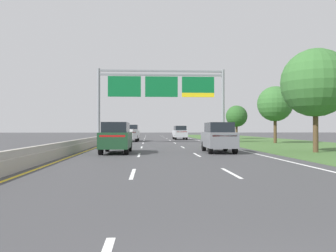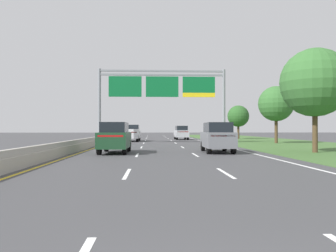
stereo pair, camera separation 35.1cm
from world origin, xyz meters
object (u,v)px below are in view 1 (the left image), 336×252
(roadside_tree_mid, at_px, (275,104))
(car_silver_right_lane_suv, at_px, (180,132))
(car_grey_right_lane_suv, at_px, (218,137))
(pickup_truck_white, at_px, (131,133))
(roadside_tree_near, at_px, (315,83))
(overhead_sign_gantry, at_px, (161,90))
(roadside_tree_far, at_px, (237,116))
(car_darkgreen_left_lane_suv, at_px, (116,137))

(roadside_tree_mid, bearing_deg, car_silver_right_lane_suv, 125.35)
(roadside_tree_mid, bearing_deg, car_grey_right_lane_suv, -123.30)
(pickup_truck_white, xyz_separation_m, roadside_tree_near, (14.03, -22.40, 3.82))
(pickup_truck_white, distance_m, car_silver_right_lane_suv, 9.90)
(overhead_sign_gantry, xyz_separation_m, roadside_tree_mid, (13.11, -1.47, -1.67))
(pickup_truck_white, distance_m, roadside_tree_far, 19.67)
(car_grey_right_lane_suv, xyz_separation_m, roadside_tree_mid, (9.70, 14.77, 3.45))
(overhead_sign_gantry, height_order, car_silver_right_lane_suv, overhead_sign_gantry)
(car_silver_right_lane_suv, distance_m, roadside_tree_far, 10.44)
(overhead_sign_gantry, relative_size, car_silver_right_lane_suv, 3.17)
(car_grey_right_lane_suv, xyz_separation_m, roadside_tree_near, (6.76, -0.66, 3.80))
(roadside_tree_near, relative_size, roadside_tree_far, 1.33)
(pickup_truck_white, bearing_deg, car_darkgreen_left_lane_suv, -178.22)
(car_grey_right_lane_suv, bearing_deg, roadside_tree_mid, -31.72)
(pickup_truck_white, relative_size, roadside_tree_far, 0.99)
(car_silver_right_lane_suv, relative_size, roadside_tree_mid, 0.72)
(roadside_tree_far, bearing_deg, pickup_truck_white, -149.80)
(car_darkgreen_left_lane_suv, height_order, roadside_tree_mid, roadside_tree_mid)
(car_grey_right_lane_suv, bearing_deg, roadside_tree_near, -93.97)
(overhead_sign_gantry, bearing_deg, car_grey_right_lane_suv, -78.15)
(car_grey_right_lane_suv, distance_m, roadside_tree_near, 7.78)
(pickup_truck_white, height_order, roadside_tree_far, roadside_tree_far)
(car_darkgreen_left_lane_suv, relative_size, car_silver_right_lane_suv, 1.00)
(roadside_tree_mid, distance_m, roadside_tree_far, 16.80)
(pickup_truck_white, xyz_separation_m, car_grey_right_lane_suv, (7.27, -21.74, 0.02))
(car_silver_right_lane_suv, bearing_deg, pickup_truck_white, 132.14)
(car_silver_right_lane_suv, bearing_deg, roadside_tree_near, -168.18)
(pickup_truck_white, xyz_separation_m, roadside_tree_far, (16.84, 9.80, 2.65))
(car_grey_right_lane_suv, height_order, roadside_tree_mid, roadside_tree_mid)
(car_grey_right_lane_suv, relative_size, roadside_tree_near, 0.65)
(pickup_truck_white, height_order, roadside_tree_near, roadside_tree_near)
(car_darkgreen_left_lane_suv, bearing_deg, roadside_tree_far, -26.83)
(car_darkgreen_left_lane_suv, relative_size, roadside_tree_far, 0.86)
(roadside_tree_far, bearing_deg, car_darkgreen_left_lane_suv, -117.69)
(roadside_tree_far, bearing_deg, car_silver_right_lane_suv, -162.83)
(car_silver_right_lane_suv, relative_size, roadside_tree_far, 0.86)
(roadside_tree_mid, bearing_deg, roadside_tree_far, 90.43)
(overhead_sign_gantry, distance_m, car_darkgreen_left_lane_suv, 17.76)
(car_silver_right_lane_suv, height_order, roadside_tree_mid, roadside_tree_mid)
(car_darkgreen_left_lane_suv, distance_m, car_silver_right_lane_suv, 29.77)
(car_grey_right_lane_suv, relative_size, roadside_tree_far, 0.86)
(overhead_sign_gantry, distance_m, car_grey_right_lane_suv, 17.36)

